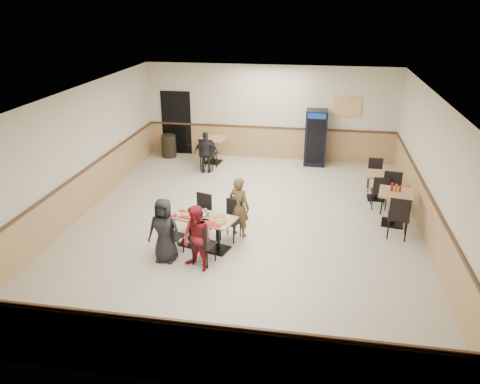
% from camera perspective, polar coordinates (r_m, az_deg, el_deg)
% --- Properties ---
extents(ground, '(10.00, 10.00, 0.00)m').
position_cam_1_polar(ground, '(10.95, 0.59, -3.92)').
color(ground, beige).
rests_on(ground, ground).
extents(room_shell, '(10.00, 10.00, 10.00)m').
position_cam_1_polar(room_shell, '(12.97, 10.17, 2.81)').
color(room_shell, silver).
rests_on(room_shell, ground).
extents(main_table, '(1.45, 1.01, 0.71)m').
position_cam_1_polar(main_table, '(9.80, -4.43, -4.27)').
color(main_table, black).
rests_on(main_table, ground).
extents(main_chairs, '(1.56, 1.82, 0.90)m').
position_cam_1_polar(main_chairs, '(9.84, -4.66, -4.33)').
color(main_chairs, black).
rests_on(main_chairs, ground).
extents(diner_woman_left, '(0.67, 0.45, 1.33)m').
position_cam_1_polar(diner_woman_left, '(9.33, -9.22, -4.63)').
color(diner_woman_left, black).
rests_on(diner_woman_left, ground).
extents(diner_woman_right, '(0.80, 0.74, 1.32)m').
position_cam_1_polar(diner_woman_right, '(8.96, -5.24, -5.68)').
color(diner_woman_right, maroon).
rests_on(diner_woman_right, ground).
extents(diner_man_opposite, '(0.59, 0.49, 1.37)m').
position_cam_1_polar(diner_man_opposite, '(10.16, -0.11, -1.84)').
color(diner_man_opposite, brown).
rests_on(diner_man_opposite, ground).
extents(lone_diner, '(0.77, 0.41, 1.26)m').
position_cam_1_polar(lone_diner, '(14.01, -4.14, 4.82)').
color(lone_diner, black).
rests_on(lone_diner, ground).
extents(tabletop_clutter, '(1.17, 0.72, 0.12)m').
position_cam_1_polar(tabletop_clutter, '(9.64, -4.75, -3.04)').
color(tabletop_clutter, '#B50C11').
rests_on(tabletop_clutter, main_table).
extents(side_table_near, '(0.87, 0.87, 0.81)m').
position_cam_1_polar(side_table_near, '(11.31, 18.35, -1.27)').
color(side_table_near, black).
rests_on(side_table_near, ground).
extents(side_table_near_chair_south, '(0.54, 0.54, 1.02)m').
position_cam_1_polar(side_table_near_chair_south, '(10.74, 18.78, -2.76)').
color(side_table_near_chair_south, black).
rests_on(side_table_near_chair_south, ground).
extents(side_table_near_chair_north, '(0.54, 0.54, 1.02)m').
position_cam_1_polar(side_table_near_chair_north, '(11.91, 17.94, -0.14)').
color(side_table_near_chair_north, black).
rests_on(side_table_near_chair_north, ground).
extents(side_table_far, '(0.67, 0.67, 0.71)m').
position_cam_1_polar(side_table_far, '(12.64, 16.39, 1.18)').
color(side_table_far, black).
rests_on(side_table_far, ground).
extents(side_table_far_chair_south, '(0.42, 0.42, 0.90)m').
position_cam_1_polar(side_table_far_chair_south, '(12.12, 16.65, 0.12)').
color(side_table_far_chair_south, black).
rests_on(side_table_far_chair_south, ground).
extents(side_table_far_chair_north, '(0.42, 0.42, 0.90)m').
position_cam_1_polar(side_table_far_chair_north, '(13.18, 16.14, 1.98)').
color(side_table_far_chair_north, black).
rests_on(side_table_far_chair_north, ground).
extents(condiment_caddy, '(0.23, 0.06, 0.20)m').
position_cam_1_polar(condiment_caddy, '(11.22, 18.39, 0.52)').
color(condiment_caddy, maroon).
rests_on(condiment_caddy, side_table_near).
extents(back_table, '(0.85, 0.85, 0.82)m').
position_cam_1_polar(back_table, '(14.89, -3.30, 5.59)').
color(back_table, black).
rests_on(back_table, ground).
extents(back_table_chair_lone, '(0.53, 0.53, 1.04)m').
position_cam_1_polar(back_table_chair_lone, '(14.29, -3.88, 4.73)').
color(back_table_chair_lone, black).
rests_on(back_table_chair_lone, ground).
extents(pepsi_cooler, '(0.67, 0.67, 1.73)m').
position_cam_1_polar(pepsi_cooler, '(14.83, 9.21, 6.56)').
color(pepsi_cooler, black).
rests_on(pepsi_cooler, ground).
extents(trash_bin, '(0.47, 0.47, 0.74)m').
position_cam_1_polar(trash_bin, '(15.68, -8.67, 5.57)').
color(trash_bin, black).
rests_on(trash_bin, ground).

